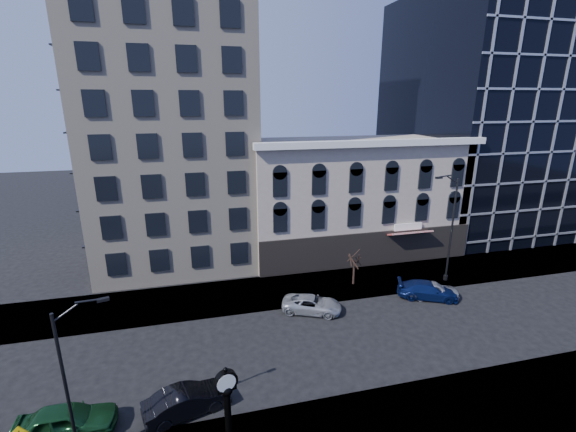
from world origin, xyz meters
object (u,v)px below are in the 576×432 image
object	(u,v)px
car_near_a	(67,421)
street_clock	(228,416)
street_lamp_near	(74,342)
car_near_b	(187,401)

from	to	relation	value
car_near_a	street_clock	bearing A→B (deg)	-112.64
car_near_a	street_lamp_near	bearing A→B (deg)	-138.65
street_lamp_near	car_near_b	xyz separation A→B (m)	(4.17, 1.75, -5.45)
street_lamp_near	car_near_b	bearing A→B (deg)	8.63
street_clock	car_near_b	world-z (taller)	street_clock
street_lamp_near	street_clock	bearing A→B (deg)	-27.12
car_near_b	street_lamp_near	bearing A→B (deg)	97.15
street_lamp_near	car_near_b	distance (m)	7.08
car_near_b	street_clock	bearing A→B (deg)	-164.22
street_clock	car_near_b	size ratio (longest dim) A/B	1.06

